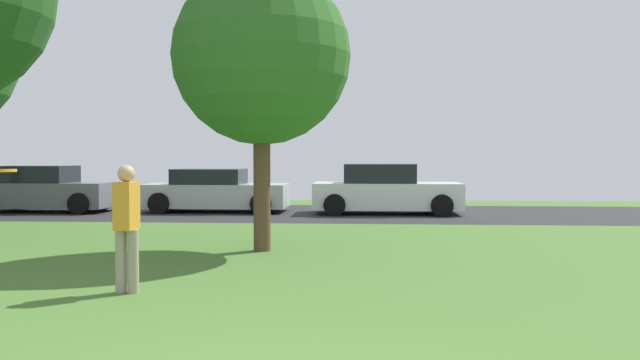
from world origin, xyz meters
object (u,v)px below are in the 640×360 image
Objects in this scene: frisbee_disc at (0,171)px; parked_car_grey at (45,191)px; person_thrower at (127,223)px; parked_car_silver at (215,192)px; oak_tree_center at (262,57)px; parked_car_white at (385,191)px.

frisbee_disc reaches higher than parked_car_grey.
person_thrower is 0.36× the size of parked_car_silver.
frisbee_disc is at bearing -101.71° from oak_tree_center.
frisbee_disc is 0.09× the size of parked_car_grey.
parked_car_silver is at bearing 108.80° from oak_tree_center.
parked_car_white is (2.46, 7.96, -2.82)m from oak_tree_center.
parked_car_grey is at bearing -144.56° from person_thrower.
parked_car_silver is (-1.53, 14.47, -0.96)m from frisbee_disc.
oak_tree_center is at bearing -107.16° from parked_car_white.
person_thrower is at bearing -106.90° from parked_car_white.
frisbee_disc is 14.58m from parked_car_silver.
oak_tree_center is at bearing 78.29° from frisbee_disc.
parked_car_grey is at bearing 115.80° from frisbee_disc.
parked_car_grey is (-8.08, 7.86, -2.85)m from oak_tree_center.
frisbee_disc is 15.65m from parked_car_grey.
frisbee_disc is (-1.29, -6.21, -1.93)m from oak_tree_center.
frisbee_disc is 0.08× the size of parked_car_white.
parked_car_silver is at bearing -167.49° from person_thrower.
person_thrower is at bearing -81.87° from parked_car_silver.
oak_tree_center is 11.63m from parked_car_grey.
parked_car_white is at bearing 75.19° from frisbee_disc.
parked_car_silver is 1.00× the size of parked_car_white.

